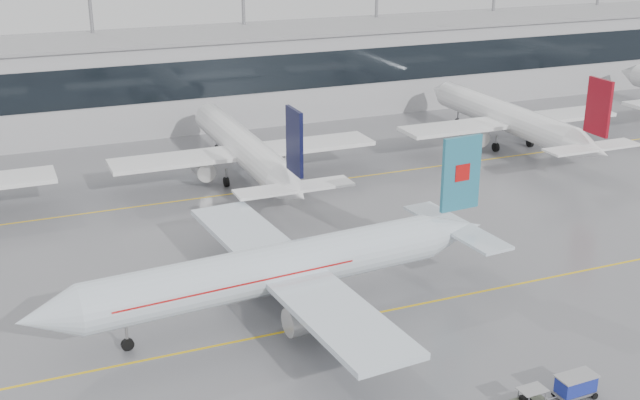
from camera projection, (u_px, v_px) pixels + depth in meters
name	position (u px, v px, depth m)	size (l,w,h in m)	color
ground	(381.00, 312.00, 60.73)	(320.00, 320.00, 0.00)	slate
taxi_line_main	(381.00, 312.00, 60.72)	(120.00, 0.25, 0.01)	yellow
taxi_line_north	(256.00, 190.00, 86.73)	(120.00, 0.25, 0.01)	yellow
terminal	(183.00, 80.00, 112.41)	(180.00, 15.00, 12.00)	#A5A5A9
terminal_glass	(196.00, 80.00, 105.34)	(180.00, 0.20, 5.00)	black
terminal_roof	(181.00, 36.00, 110.27)	(182.00, 16.00, 0.40)	gray
light_masts	(170.00, 22.00, 115.08)	(156.40, 1.00, 22.60)	gray
air_canada_jet	(285.00, 267.00, 59.41)	(37.33, 30.16, 11.80)	silver
parked_jet_c	(245.00, 149.00, 88.65)	(29.64, 36.96, 11.72)	white
parked_jet_d	(509.00, 119.00, 101.28)	(29.64, 36.96, 11.72)	white
baggage_cart	(576.00, 385.00, 49.84)	(2.64, 1.53, 1.60)	gray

